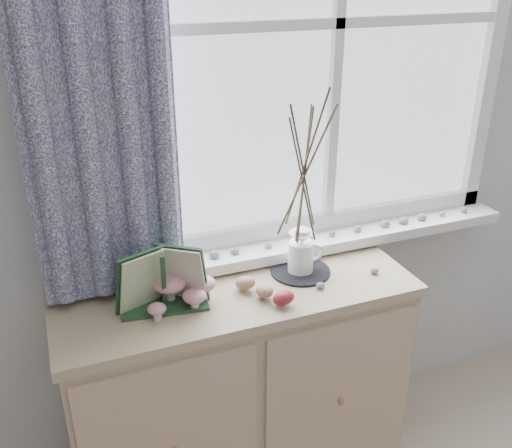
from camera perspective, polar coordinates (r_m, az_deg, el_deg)
name	(u,v)px	position (r m, az deg, el deg)	size (l,w,h in m)	color
sideboard	(239,389)	(2.15, -1.75, -16.21)	(1.20, 0.45, 0.85)	tan
botanical_book	(165,283)	(1.75, -9.12, -5.81)	(0.31, 0.13, 0.22)	#204426
toadstool_cluster	(181,288)	(1.81, -7.50, -6.36)	(0.23, 0.16, 0.10)	beige
wooden_eggs	(264,290)	(1.84, 0.82, -6.66)	(0.14, 0.17, 0.07)	#A97E5E
songbird_figurine	(187,276)	(1.93, -6.87, -5.14)	(0.12, 0.06, 0.06)	white
crocheted_doily	(300,271)	(2.00, 4.45, -4.72)	(0.21, 0.21, 0.01)	black
twig_pitcher	(304,168)	(1.84, 4.84, 5.60)	(0.28, 0.28, 0.67)	white
sideboard_pebbles	(319,270)	(2.00, 6.36, -4.58)	(0.33, 0.23, 0.02)	#969699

